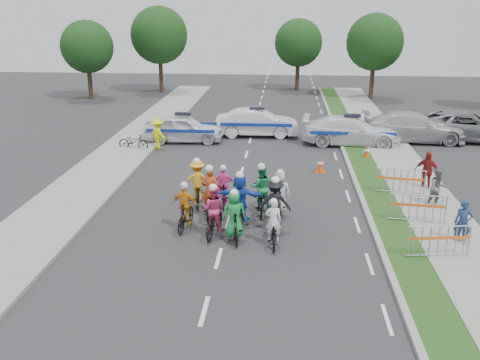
# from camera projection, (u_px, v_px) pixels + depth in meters

# --- Properties ---
(ground) EXTENTS (90.00, 90.00, 0.00)m
(ground) POSITION_uv_depth(u_px,v_px,m) (219.00, 258.00, 16.51)
(ground) COLOR #28282B
(ground) RESTS_ON ground
(curb_right) EXTENTS (0.20, 60.00, 0.12)m
(curb_right) POSITION_uv_depth(u_px,v_px,m) (364.00, 204.00, 20.82)
(curb_right) COLOR gray
(curb_right) RESTS_ON ground
(grass_strip) EXTENTS (1.20, 60.00, 0.11)m
(grass_strip) POSITION_uv_depth(u_px,v_px,m) (382.00, 205.00, 20.77)
(grass_strip) COLOR #1F4115
(grass_strip) RESTS_ON ground
(sidewalk_right) EXTENTS (2.40, 60.00, 0.13)m
(sidewalk_right) POSITION_uv_depth(u_px,v_px,m) (429.00, 206.00, 20.62)
(sidewalk_right) COLOR gray
(sidewalk_right) RESTS_ON ground
(sidewalk_left) EXTENTS (3.00, 60.00, 0.13)m
(sidewalk_left) POSITION_uv_depth(u_px,v_px,m) (75.00, 195.00, 21.74)
(sidewalk_left) COLOR gray
(sidewalk_left) RESTS_ON ground
(rider_0) EXTENTS (0.67, 1.66, 1.66)m
(rider_0) POSITION_uv_depth(u_px,v_px,m) (273.00, 229.00, 17.24)
(rider_0) COLOR black
(rider_0) RESTS_ON ground
(rider_1) EXTENTS (0.85, 1.81, 1.84)m
(rider_1) POSITION_uv_depth(u_px,v_px,m) (234.00, 220.00, 17.54)
(rider_1) COLOR black
(rider_1) RESTS_ON ground
(rider_2) EXTENTS (0.88, 1.90, 1.86)m
(rider_2) POSITION_uv_depth(u_px,v_px,m) (214.00, 216.00, 17.96)
(rider_2) COLOR black
(rider_2) RESTS_ON ground
(rider_3) EXTENTS (0.93, 1.74, 1.77)m
(rider_3) POSITION_uv_depth(u_px,v_px,m) (185.00, 211.00, 18.42)
(rider_3) COLOR black
(rider_3) RESTS_ON ground
(rider_4) EXTENTS (1.13, 1.99, 2.00)m
(rider_4) POSITION_uv_depth(u_px,v_px,m) (275.00, 210.00, 18.31)
(rider_4) COLOR black
(rider_4) RESTS_ON ground
(rider_5) EXTENTS (1.63, 1.94, 2.00)m
(rider_5) POSITION_uv_depth(u_px,v_px,m) (240.00, 202.00, 18.81)
(rider_5) COLOR black
(rider_5) RESTS_ON ground
(rider_6) EXTENTS (0.73, 2.00, 2.02)m
(rider_6) POSITION_uv_depth(u_px,v_px,m) (210.00, 200.00, 19.55)
(rider_6) COLOR black
(rider_6) RESTS_ON ground
(rider_7) EXTENTS (0.78, 1.76, 1.83)m
(rider_7) POSITION_uv_depth(u_px,v_px,m) (280.00, 198.00, 19.60)
(rider_7) COLOR black
(rider_7) RESTS_ON ground
(rider_8) EXTENTS (0.85, 1.96, 1.97)m
(rider_8) POSITION_uv_depth(u_px,v_px,m) (261.00, 194.00, 19.89)
(rider_8) COLOR black
(rider_8) RESTS_ON ground
(rider_9) EXTENTS (0.88, 1.65, 1.70)m
(rider_9) POSITION_uv_depth(u_px,v_px,m) (224.00, 190.00, 20.56)
(rider_9) COLOR black
(rider_9) RESTS_ON ground
(rider_10) EXTENTS (1.11, 1.92, 1.90)m
(rider_10) POSITION_uv_depth(u_px,v_px,m) (198.00, 186.00, 20.74)
(rider_10) COLOR black
(rider_10) RESTS_ON ground
(police_car_0) EXTENTS (4.57, 2.06, 1.52)m
(police_car_0) POSITION_uv_depth(u_px,v_px,m) (183.00, 129.00, 30.22)
(police_car_0) COLOR white
(police_car_0) RESTS_ON ground
(police_car_1) EXTENTS (4.87, 1.84, 1.59)m
(police_car_1) POSITION_uv_depth(u_px,v_px,m) (257.00, 123.00, 31.52)
(police_car_1) COLOR white
(police_car_1) RESTS_ON ground
(police_car_2) EXTENTS (5.55, 2.66, 1.56)m
(police_car_2) POSITION_uv_depth(u_px,v_px,m) (351.00, 131.00, 29.57)
(police_car_2) COLOR white
(police_car_2) RESTS_ON ground
(civilian_sedan) EXTENTS (5.79, 2.50, 1.66)m
(civilian_sedan) POSITION_uv_depth(u_px,v_px,m) (414.00, 127.00, 30.27)
(civilian_sedan) COLOR #B3B3B8
(civilian_sedan) RESTS_ON ground
(civilian_suv) EXTENTS (6.25, 3.60, 1.64)m
(civilian_suv) POSITION_uv_depth(u_px,v_px,m) (467.00, 126.00, 30.50)
(civilian_suv) COLOR slate
(civilian_suv) RESTS_ON ground
(spectator_0) EXTENTS (0.64, 0.50, 1.54)m
(spectator_0) POSITION_uv_depth(u_px,v_px,m) (463.00, 223.00, 17.21)
(spectator_0) COLOR navy
(spectator_0) RESTS_ON ground
(spectator_1) EXTENTS (0.88, 0.76, 1.57)m
(spectator_1) POSITION_uv_depth(u_px,v_px,m) (438.00, 188.00, 20.38)
(spectator_1) COLOR slate
(spectator_1) RESTS_ON ground
(spectator_2) EXTENTS (1.06, 0.82, 1.67)m
(spectator_2) POSITION_uv_depth(u_px,v_px,m) (427.00, 171.00, 22.30)
(spectator_2) COLOR maroon
(spectator_2) RESTS_ON ground
(marshal_hiviz) EXTENTS (1.20, 1.12, 1.63)m
(marshal_hiviz) POSITION_uv_depth(u_px,v_px,m) (158.00, 134.00, 28.75)
(marshal_hiviz) COLOR #FAFF0D
(marshal_hiviz) RESTS_ON ground
(barrier_0) EXTENTS (2.05, 0.76, 1.12)m
(barrier_0) POSITION_uv_depth(u_px,v_px,m) (438.00, 243.00, 16.27)
(barrier_0) COLOR #A5A8AD
(barrier_0) RESTS_ON ground
(barrier_1) EXTENTS (2.04, 0.73, 1.12)m
(barrier_1) POSITION_uv_depth(u_px,v_px,m) (417.00, 209.00, 18.90)
(barrier_1) COLOR #A5A8AD
(barrier_1) RESTS_ON ground
(barrier_2) EXTENTS (2.05, 0.76, 1.12)m
(barrier_2) POSITION_uv_depth(u_px,v_px,m) (400.00, 182.00, 21.76)
(barrier_2) COLOR #A5A8AD
(barrier_2) RESTS_ON ground
(cone_0) EXTENTS (0.40, 0.40, 0.70)m
(cone_0) POSITION_uv_depth(u_px,v_px,m) (320.00, 166.00, 24.78)
(cone_0) COLOR #F24C0C
(cone_0) RESTS_ON ground
(cone_1) EXTENTS (0.40, 0.40, 0.70)m
(cone_1) POSITION_uv_depth(u_px,v_px,m) (367.00, 153.00, 26.89)
(cone_1) COLOR #F24C0C
(cone_1) RESTS_ON ground
(parked_bike) EXTENTS (1.74, 0.82, 0.88)m
(parked_bike) POSITION_uv_depth(u_px,v_px,m) (133.00, 142.00, 28.68)
(parked_bike) COLOR black
(parked_bike) RESTS_ON ground
(tree_0) EXTENTS (4.20, 4.20, 6.30)m
(tree_0) POSITION_uv_depth(u_px,v_px,m) (87.00, 47.00, 42.80)
(tree_0) COLOR #382619
(tree_0) RESTS_ON ground
(tree_1) EXTENTS (4.55, 4.55, 6.82)m
(tree_1) POSITION_uv_depth(u_px,v_px,m) (375.00, 42.00, 42.76)
(tree_1) COLOR #382619
(tree_1) RESTS_ON ground
(tree_3) EXTENTS (4.90, 4.90, 7.35)m
(tree_3) POSITION_uv_depth(u_px,v_px,m) (159.00, 35.00, 45.96)
(tree_3) COLOR #382619
(tree_3) RESTS_ON ground
(tree_4) EXTENTS (4.20, 4.20, 6.30)m
(tree_4) POSITION_uv_depth(u_px,v_px,m) (298.00, 43.00, 47.13)
(tree_4) COLOR #382619
(tree_4) RESTS_ON ground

